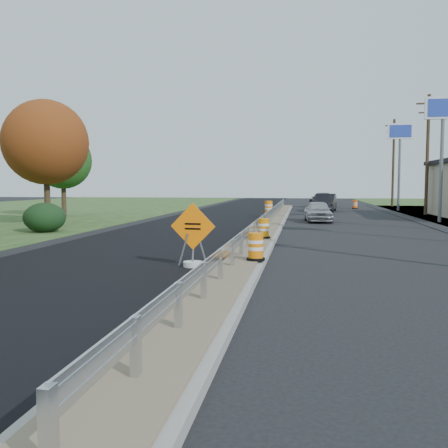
# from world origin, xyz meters

# --- Properties ---
(ground) EXTENTS (140.00, 140.00, 0.00)m
(ground) POSITION_xyz_m (0.00, 0.00, 0.00)
(ground) COLOR black
(ground) RESTS_ON ground
(milled_overlay) EXTENTS (7.20, 120.00, 0.01)m
(milled_overlay) POSITION_xyz_m (-4.40, 10.00, 0.01)
(milled_overlay) COLOR black
(milled_overlay) RESTS_ON ground
(median) EXTENTS (1.60, 55.00, 0.23)m
(median) POSITION_xyz_m (0.00, 8.00, 0.11)
(median) COLOR gray
(median) RESTS_ON ground
(guardrail) EXTENTS (0.10, 46.15, 0.72)m
(guardrail) POSITION_xyz_m (0.00, 9.00, 0.73)
(guardrail) COLOR silver
(guardrail) RESTS_ON median
(pylon_sign_mid) EXTENTS (2.20, 0.30, 7.90)m
(pylon_sign_mid) POSITION_xyz_m (10.50, 16.00, 6.48)
(pylon_sign_mid) COLOR slate
(pylon_sign_mid) RESTS_ON ground
(pylon_sign_north) EXTENTS (2.20, 0.30, 7.90)m
(pylon_sign_north) POSITION_xyz_m (10.50, 30.00, 6.48)
(pylon_sign_north) COLOR slate
(pylon_sign_north) RESTS_ON ground
(utility_pole_nmid) EXTENTS (1.90, 0.26, 9.40)m
(utility_pole_nmid) POSITION_xyz_m (11.50, 24.00, 4.93)
(utility_pole_nmid) COLOR #473523
(utility_pole_nmid) RESTS_ON ground
(utility_pole_north) EXTENTS (1.90, 0.26, 9.40)m
(utility_pole_north) POSITION_xyz_m (11.50, 39.00, 4.93)
(utility_pole_north) COLOR #473523
(utility_pole_north) RESTS_ON ground
(hedge_north) EXTENTS (2.09, 2.09, 1.52)m
(hedge_north) POSITION_xyz_m (-11.00, 6.00, 0.76)
(hedge_north) COLOR black
(hedge_north) RESTS_ON ground
(tree_near_red) EXTENTS (4.95, 4.95, 7.35)m
(tree_near_red) POSITION_xyz_m (-13.00, 10.00, 4.86)
(tree_near_red) COLOR #473523
(tree_near_red) RESTS_ON ground
(tree_near_back) EXTENTS (4.29, 4.29, 6.37)m
(tree_near_back) POSITION_xyz_m (-16.00, 18.00, 4.21)
(tree_near_back) COLOR #473523
(tree_near_back) RESTS_ON ground
(caution_sign) EXTENTS (1.37, 0.57, 1.90)m
(caution_sign) POSITION_xyz_m (-1.29, -3.15, 0.48)
(caution_sign) COLOR white
(caution_sign) RESTS_ON ground
(barrel_median_near) EXTENTS (0.54, 0.54, 0.80)m
(barrel_median_near) POSITION_xyz_m (0.55, -3.02, 0.61)
(barrel_median_near) COLOR black
(barrel_median_near) RESTS_ON median
(barrel_median_mid) EXTENTS (0.55, 0.55, 0.81)m
(barrel_median_mid) POSITION_xyz_m (0.31, 2.97, 0.62)
(barrel_median_mid) COLOR black
(barrel_median_mid) RESTS_ON median
(barrel_median_far) EXTENTS (0.68, 0.68, 1.00)m
(barrel_median_far) POSITION_xyz_m (-0.55, 18.69, 0.71)
(barrel_median_far) COLOR black
(barrel_median_far) RESTS_ON median
(barrel_shoulder_far) EXTENTS (0.57, 0.57, 0.83)m
(barrel_shoulder_far) POSITION_xyz_m (7.02, 33.53, 0.40)
(barrel_shoulder_far) COLOR black
(barrel_shoulder_far) RESTS_ON ground
(car_silver) EXTENTS (1.93, 4.14, 1.37)m
(car_silver) POSITION_xyz_m (2.87, 15.45, 0.69)
(car_silver) COLOR #B4B4B9
(car_silver) RESTS_ON ground
(car_dark_mid) EXTENTS (2.32, 5.00, 1.59)m
(car_dark_mid) POSITION_xyz_m (3.87, 27.86, 0.79)
(car_dark_mid) COLOR black
(car_dark_mid) RESTS_ON ground
(car_dark_far) EXTENTS (2.81, 5.50, 1.53)m
(car_dark_far) POSITION_xyz_m (3.92, 36.33, 0.76)
(car_dark_far) COLOR black
(car_dark_far) RESTS_ON ground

